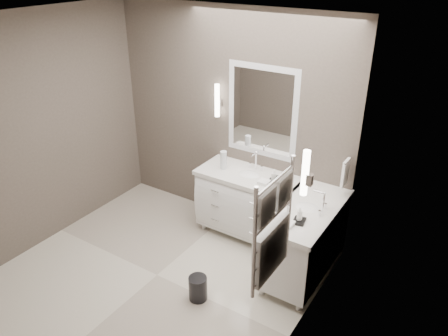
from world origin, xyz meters
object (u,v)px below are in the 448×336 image
Objects in this scene: towel_ladder at (272,232)px; waste_bin at (198,288)px; vanity_right at (304,237)px; vanity_back at (248,201)px.

waste_bin is at bearing 159.59° from towel_ladder.
vanity_back is at bearing 159.62° from vanity_right.
towel_ladder is at bearing -20.41° from waste_bin.
towel_ladder is (1.10, -1.63, 0.91)m from vanity_back.
towel_ladder is 3.38× the size of waste_bin.
vanity_right reaches higher than waste_bin.
vanity_back reaches higher than waste_bin.
vanity_right is 1.38× the size of towel_ladder.
vanity_back is 1.38× the size of towel_ladder.
towel_ladder reaches higher than vanity_right.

